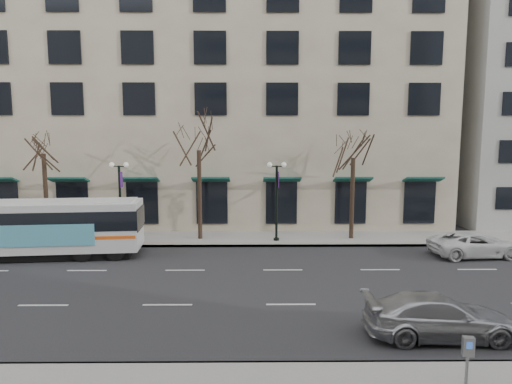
{
  "coord_description": "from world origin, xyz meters",
  "views": [
    {
      "loc": [
        3.43,
        -18.9,
        6.64
      ],
      "look_at": [
        3.63,
        2.55,
        4.0
      ],
      "focal_mm": 30.0,
      "sensor_mm": 36.0,
      "label": 1
    }
  ],
  "objects_px": {
    "tree_far_left": "(43,139)",
    "lamp_post_right": "(277,198)",
    "lamp_post_left": "(120,198)",
    "pay_station": "(468,350)",
    "tree_far_mid": "(199,135)",
    "tree_far_right": "(354,143)",
    "white_pickup": "(475,244)",
    "city_bus": "(34,227)",
    "silver_car": "(439,316)"
  },
  "relations": [
    {
      "from": "tree_far_left",
      "to": "lamp_post_right",
      "type": "distance_m",
      "value": 15.48
    },
    {
      "from": "lamp_post_left",
      "to": "pay_station",
      "type": "xyz_separation_m",
      "value": [
        14.1,
        -16.5,
        -1.82
      ]
    },
    {
      "from": "tree_far_mid",
      "to": "lamp_post_left",
      "type": "xyz_separation_m",
      "value": [
        -4.99,
        -0.6,
        -3.96
      ]
    },
    {
      "from": "tree_far_left",
      "to": "tree_far_right",
      "type": "bearing_deg",
      "value": 0.0
    },
    {
      "from": "tree_far_mid",
      "to": "white_pickup",
      "type": "relative_size",
      "value": 1.71
    },
    {
      "from": "tree_far_mid",
      "to": "white_pickup",
      "type": "distance_m",
      "value": 17.75
    },
    {
      "from": "white_pickup",
      "to": "city_bus",
      "type": "bearing_deg",
      "value": 85.31
    },
    {
      "from": "tree_far_right",
      "to": "city_bus",
      "type": "xyz_separation_m",
      "value": [
        -18.83,
        -4.01,
        -4.66
      ]
    },
    {
      "from": "tree_far_left",
      "to": "lamp_post_right",
      "type": "height_order",
      "value": "tree_far_left"
    },
    {
      "from": "tree_far_left",
      "to": "white_pickup",
      "type": "height_order",
      "value": "tree_far_left"
    },
    {
      "from": "tree_far_left",
      "to": "lamp_post_left",
      "type": "distance_m",
      "value": 6.29
    },
    {
      "from": "tree_far_left",
      "to": "white_pickup",
      "type": "distance_m",
      "value": 27.11
    },
    {
      "from": "silver_car",
      "to": "pay_station",
      "type": "distance_m",
      "value": 3.2
    },
    {
      "from": "lamp_post_right",
      "to": "pay_station",
      "type": "xyz_separation_m",
      "value": [
        4.1,
        -16.5,
        -1.82
      ]
    },
    {
      "from": "tree_far_right",
      "to": "silver_car",
      "type": "distance_m",
      "value": 15.1
    },
    {
      "from": "city_bus",
      "to": "silver_car",
      "type": "height_order",
      "value": "city_bus"
    },
    {
      "from": "tree_far_left",
      "to": "silver_car",
      "type": "xyz_separation_m",
      "value": [
        19.73,
        -13.98,
        -5.97
      ]
    },
    {
      "from": "tree_far_right",
      "to": "silver_car",
      "type": "bearing_deg",
      "value": -91.12
    },
    {
      "from": "lamp_post_right",
      "to": "city_bus",
      "type": "bearing_deg",
      "value": -166.16
    },
    {
      "from": "tree_far_right",
      "to": "lamp_post_right",
      "type": "relative_size",
      "value": 1.55
    },
    {
      "from": "lamp_post_left",
      "to": "pay_station",
      "type": "distance_m",
      "value": 21.78
    },
    {
      "from": "silver_car",
      "to": "white_pickup",
      "type": "relative_size",
      "value": 1.0
    },
    {
      "from": "silver_car",
      "to": "white_pickup",
      "type": "height_order",
      "value": "silver_car"
    },
    {
      "from": "city_bus",
      "to": "pay_station",
      "type": "height_order",
      "value": "city_bus"
    },
    {
      "from": "city_bus",
      "to": "silver_car",
      "type": "bearing_deg",
      "value": -33.75
    },
    {
      "from": "tree_far_left",
      "to": "tree_far_right",
      "type": "distance_m",
      "value": 20.0
    },
    {
      "from": "lamp_post_left",
      "to": "city_bus",
      "type": "relative_size",
      "value": 0.43
    },
    {
      "from": "tree_far_mid",
      "to": "tree_far_right",
      "type": "height_order",
      "value": "tree_far_mid"
    },
    {
      "from": "tree_far_mid",
      "to": "tree_far_left",
      "type": "bearing_deg",
      "value": -180.0
    },
    {
      "from": "white_pickup",
      "to": "tree_far_left",
      "type": "bearing_deg",
      "value": 76.59
    },
    {
      "from": "city_bus",
      "to": "pay_station",
      "type": "relative_size",
      "value": 9.03
    },
    {
      "from": "tree_far_mid",
      "to": "pay_station",
      "type": "bearing_deg",
      "value": -61.95
    },
    {
      "from": "tree_far_right",
      "to": "pay_station",
      "type": "bearing_deg",
      "value": -92.97
    },
    {
      "from": "city_bus",
      "to": "lamp_post_right",
      "type": "bearing_deg",
      "value": 8.35
    },
    {
      "from": "tree_far_left",
      "to": "lamp_post_left",
      "type": "xyz_separation_m",
      "value": [
        5.01,
        -0.6,
        -3.75
      ]
    },
    {
      "from": "tree_far_right",
      "to": "lamp_post_left",
      "type": "distance_m",
      "value": 15.4
    },
    {
      "from": "lamp_post_left",
      "to": "pay_station",
      "type": "bearing_deg",
      "value": -49.48
    },
    {
      "from": "tree_far_right",
      "to": "silver_car",
      "type": "xyz_separation_m",
      "value": [
        -0.27,
        -13.98,
        -5.7
      ]
    },
    {
      "from": "lamp_post_right",
      "to": "white_pickup",
      "type": "distance_m",
      "value": 11.85
    },
    {
      "from": "tree_far_right",
      "to": "white_pickup",
      "type": "distance_m",
      "value": 9.3
    },
    {
      "from": "pay_station",
      "to": "tree_far_right",
      "type": "bearing_deg",
      "value": 96.9
    },
    {
      "from": "lamp_post_left",
      "to": "white_pickup",
      "type": "bearing_deg",
      "value": -9.14
    },
    {
      "from": "tree_far_mid",
      "to": "lamp_post_right",
      "type": "bearing_deg",
      "value": -6.83
    },
    {
      "from": "lamp_post_right",
      "to": "pay_station",
      "type": "height_order",
      "value": "lamp_post_right"
    },
    {
      "from": "tree_far_right",
      "to": "lamp_post_left",
      "type": "height_order",
      "value": "tree_far_right"
    },
    {
      "from": "tree_far_mid",
      "to": "lamp_post_right",
      "type": "height_order",
      "value": "tree_far_mid"
    },
    {
      "from": "tree_far_right",
      "to": "pay_station",
      "type": "height_order",
      "value": "tree_far_right"
    },
    {
      "from": "pay_station",
      "to": "tree_far_mid",
      "type": "bearing_deg",
      "value": 127.92
    },
    {
      "from": "tree_far_left",
      "to": "white_pickup",
      "type": "xyz_separation_m",
      "value": [
        26.14,
        -4.0,
        -6.0
      ]
    },
    {
      "from": "lamp_post_left",
      "to": "tree_far_left",
      "type": "bearing_deg",
      "value": 173.17
    }
  ]
}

